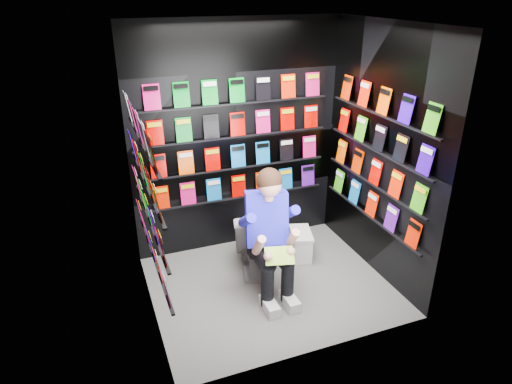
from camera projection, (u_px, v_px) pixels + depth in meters
name	position (u px, v px, depth m)	size (l,w,h in m)	color
floor	(270.00, 286.00, 4.79)	(2.40, 2.40, 0.00)	#5C5C59
ceiling	(274.00, 23.00, 3.71)	(2.40, 2.40, 0.00)	white
wall_back	(237.00, 140.00, 5.10)	(2.40, 0.04, 2.60)	black
wall_front	(323.00, 218.00, 3.40)	(2.40, 0.04, 2.60)	black
wall_left	(141.00, 190.00, 3.86)	(0.04, 2.00, 2.60)	black
wall_right	(380.00, 155.00, 4.64)	(0.04, 2.00, 2.60)	black
comics_back	(238.00, 140.00, 5.07)	(2.10, 0.06, 1.37)	#F72103
comics_left	(145.00, 189.00, 3.87)	(0.06, 1.70, 1.37)	#F72103
comics_right	(378.00, 155.00, 4.63)	(0.06, 1.70, 1.37)	#F72103
toilet	(252.00, 238.00, 4.96)	(0.42, 0.75, 0.73)	white
longbox	(301.00, 245.00, 5.27)	(0.21, 0.38, 0.29)	silver
longbox_lid	(301.00, 233.00, 5.20)	(0.23, 0.40, 0.03)	silver
reader	(266.00, 219.00, 4.46)	(0.55, 0.81, 1.49)	#3834EF
held_comic	(279.00, 256.00, 4.25)	(0.27, 0.01, 0.19)	green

